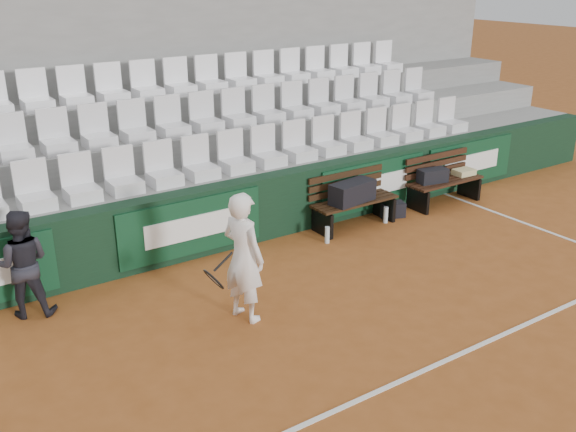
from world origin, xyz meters
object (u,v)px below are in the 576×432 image
object	(u,v)px
sports_bag_left	(352,192)
water_bottle_far	(386,215)
tennis_player	(243,257)
sports_bag_ground	(392,210)
sports_bag_right	(433,176)
bench_left	(354,213)
ball_kid	(22,264)
bench_right	(444,192)
water_bottle_near	(327,235)

from	to	relation	value
sports_bag_left	water_bottle_far	size ratio (longest dim) A/B	2.83
tennis_player	water_bottle_far	bearing A→B (deg)	21.40
sports_bag_left	sports_bag_ground	world-z (taller)	sports_bag_left
sports_bag_left	sports_bag_right	distance (m)	1.81
bench_left	sports_bag_right	xyz separation A→B (m)	(1.72, -0.03, 0.35)
ball_kid	sports_bag_left	bearing A→B (deg)	-158.91
sports_bag_right	ball_kid	bearing A→B (deg)	179.79
sports_bag_left	bench_right	bearing A→B (deg)	-0.75
sports_bag_left	ball_kid	bearing A→B (deg)	179.65
sports_bag_right	water_bottle_near	bearing A→B (deg)	-173.79
sports_bag_right	water_bottle_near	xyz separation A→B (m)	(-2.50, -0.27, -0.44)
bench_right	water_bottle_near	xyz separation A→B (m)	(-2.80, -0.24, -0.09)
bench_left	sports_bag_right	size ratio (longest dim) A/B	2.86
ball_kid	water_bottle_far	bearing A→B (deg)	-160.23
sports_bag_left	ball_kid	world-z (taller)	ball_kid
sports_bag_ground	water_bottle_near	xyz separation A→B (m)	(-1.59, -0.28, 0.01)
bench_right	water_bottle_far	size ratio (longest dim) A/B	5.42
bench_right	sports_bag_ground	bearing A→B (deg)	177.83
bench_right	sports_bag_ground	xyz separation A→B (m)	(-1.20, 0.05, -0.10)
bench_right	tennis_player	size ratio (longest dim) A/B	0.94
sports_bag_right	sports_bag_ground	distance (m)	1.01
sports_bag_ground	water_bottle_far	distance (m)	0.32
tennis_player	ball_kid	world-z (taller)	tennis_player
bench_left	water_bottle_near	bearing A→B (deg)	-158.66
sports_bag_ground	water_bottle_far	bearing A→B (deg)	-151.34
sports_bag_left	sports_bag_ground	distance (m)	1.03
water_bottle_far	tennis_player	bearing A→B (deg)	-158.60
bench_left	sports_bag_ground	bearing A→B (deg)	-1.54
bench_left	water_bottle_near	distance (m)	0.85
bench_right	ball_kid	world-z (taller)	ball_kid
sports_bag_left	sports_bag_right	size ratio (longest dim) A/B	1.49
water_bottle_near	sports_bag_left	bearing A→B (deg)	21.07
sports_bag_left	water_bottle_near	xyz separation A→B (m)	(-0.69, -0.27, -0.49)
water_bottle_far	sports_bag_ground	bearing A→B (deg)	28.66
bench_right	tennis_player	world-z (taller)	tennis_player
sports_bag_ground	tennis_player	bearing A→B (deg)	-158.04
water_bottle_far	ball_kid	bearing A→B (deg)	178.33
sports_bag_ground	ball_kid	world-z (taller)	ball_kid
sports_bag_ground	tennis_player	world-z (taller)	tennis_player
sports_bag_right	water_bottle_near	distance (m)	2.55
bench_right	sports_bag_right	bearing A→B (deg)	173.63
bench_left	sports_bag_right	distance (m)	1.75
sports_bag_right	water_bottle_far	size ratio (longest dim) A/B	1.89
bench_left	sports_bag_ground	world-z (taller)	bench_left
sports_bag_ground	tennis_player	size ratio (longest dim) A/B	0.26
sports_bag_left	water_bottle_near	bearing A→B (deg)	-158.93
bench_right	sports_bag_ground	size ratio (longest dim) A/B	3.63
water_bottle_near	ball_kid	bearing A→B (deg)	176.08
sports_bag_ground	ball_kid	xyz separation A→B (m)	(-5.93, 0.01, 0.55)
sports_bag_right	water_bottle_far	bearing A→B (deg)	-173.27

